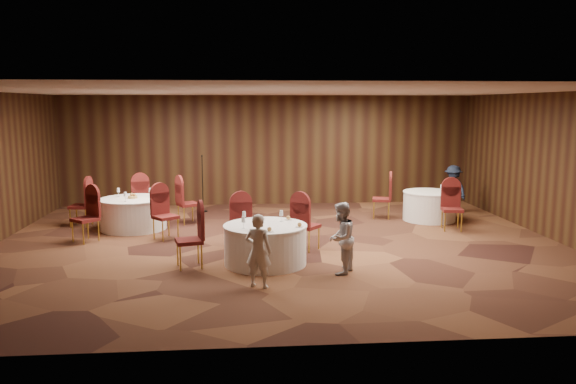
{
  "coord_description": "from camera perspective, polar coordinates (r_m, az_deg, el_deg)",
  "views": [
    {
      "loc": [
        -0.79,
        -11.47,
        2.93
      ],
      "look_at": [
        0.2,
        0.2,
        1.1
      ],
      "focal_mm": 35.0,
      "sensor_mm": 36.0,
      "label": 1
    }
  ],
  "objects": [
    {
      "name": "tabletop_right",
      "position": [
        14.52,
        15.36,
        0.51
      ],
      "size": [
        0.08,
        0.08,
        0.22
      ],
      "color": "silver",
      "rests_on": "table_right"
    },
    {
      "name": "chairs_main",
      "position": [
        11.05,
        -4.22,
        -3.84
      ],
      "size": [
        2.93,
        1.9,
        1.0
      ],
      "color": "#400C0F",
      "rests_on": "ground"
    },
    {
      "name": "mic_stand",
      "position": [
        15.63,
        -8.65,
        -0.34
      ],
      "size": [
        0.24,
        0.24,
        1.57
      ],
      "color": "black",
      "rests_on": "ground"
    },
    {
      "name": "chairs_right",
      "position": [
        14.24,
        12.77,
        -1.17
      ],
      "size": [
        1.92,
        2.16,
        1.0
      ],
      "color": "#400C0F",
      "rests_on": "ground"
    },
    {
      "name": "table_main",
      "position": [
        10.42,
        -2.32,
        -5.32
      ],
      "size": [
        1.55,
        1.55,
        0.74
      ],
      "color": "silver",
      "rests_on": "ground"
    },
    {
      "name": "table_left",
      "position": [
        13.8,
        -15.43,
        -2.12
      ],
      "size": [
        1.56,
        1.56,
        0.74
      ],
      "color": "silver",
      "rests_on": "ground"
    },
    {
      "name": "tabletop_main",
      "position": [
        10.24,
        -1.7,
        -2.92
      ],
      "size": [
        1.12,
        1.12,
        0.22
      ],
      "color": "silver",
      "rests_on": "table_main"
    },
    {
      "name": "tabletop_left",
      "position": [
        13.73,
        -15.54,
        -0.29
      ],
      "size": [
        0.84,
        0.75,
        0.22
      ],
      "color": "silver",
      "rests_on": "table_left"
    },
    {
      "name": "man_c",
      "position": [
        15.92,
        16.43,
        0.28
      ],
      "size": [
        0.82,
        0.97,
        1.3
      ],
      "primitive_type": "imported",
      "rotation": [
        0.0,
        0.0,
        5.19
      ],
      "color": "black",
      "rests_on": "ground"
    },
    {
      "name": "woman_b",
      "position": [
        9.82,
        5.39,
        -4.69
      ],
      "size": [
        0.72,
        0.77,
        1.26
      ],
      "primitive_type": "imported",
      "rotation": [
        0.0,
        0.0,
        4.21
      ],
      "color": "#B6B5BA",
      "rests_on": "ground"
    },
    {
      "name": "table_right",
      "position": [
        14.77,
        14.16,
        -1.36
      ],
      "size": [
        1.34,
        1.34,
        0.74
      ],
      "color": "silver",
      "rests_on": "ground"
    },
    {
      "name": "chairs_left",
      "position": [
        13.78,
        -15.52,
        -1.61
      ],
      "size": [
        3.22,
        3.11,
        1.0
      ],
      "color": "#400C0F",
      "rests_on": "ground"
    },
    {
      "name": "room_shell",
      "position": [
        11.54,
        -0.91,
        4.08
      ],
      "size": [
        12.0,
        12.0,
        12.0
      ],
      "color": "silver",
      "rests_on": "ground"
    },
    {
      "name": "woman_a",
      "position": [
        9.06,
        -3.03,
        -5.99
      ],
      "size": [
        0.52,
        0.44,
        1.21
      ],
      "primitive_type": "imported",
      "rotation": [
        0.0,
        0.0,
        2.75
      ],
      "color": "silver",
      "rests_on": "ground"
    },
    {
      "name": "ground",
      "position": [
        11.87,
        -0.88,
        -5.42
      ],
      "size": [
        12.0,
        12.0,
        0.0
      ],
      "primitive_type": "plane",
      "color": "black",
      "rests_on": "ground"
    }
  ]
}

